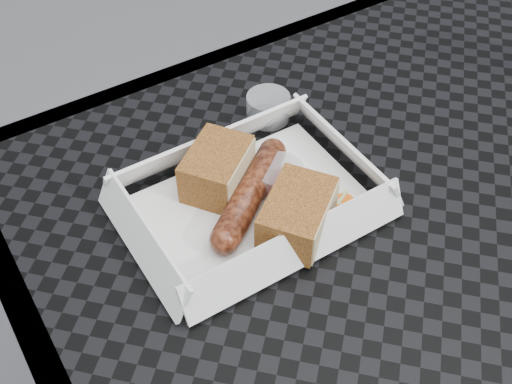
% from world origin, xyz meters
% --- Properties ---
extents(patio_table, '(0.80, 0.80, 0.74)m').
position_xyz_m(patio_table, '(0.00, 0.00, 0.67)').
color(patio_table, black).
rests_on(patio_table, ground).
extents(food_tray, '(0.22, 0.15, 0.00)m').
position_xyz_m(food_tray, '(-0.15, 0.14, 0.75)').
color(food_tray, white).
rests_on(food_tray, patio_table).
extents(bratwurst, '(0.13, 0.10, 0.03)m').
position_xyz_m(bratwurst, '(-0.15, 0.15, 0.76)').
color(bratwurst, brown).
rests_on(bratwurst, food_tray).
extents(bread_near, '(0.09, 0.09, 0.05)m').
position_xyz_m(bread_near, '(-0.17, 0.18, 0.77)').
color(bread_near, brown).
rests_on(bread_near, food_tray).
extents(bread_far, '(0.10, 0.09, 0.04)m').
position_xyz_m(bread_far, '(-0.13, 0.09, 0.77)').
color(bread_far, brown).
rests_on(bread_far, food_tray).
extents(veg_garnish, '(0.03, 0.03, 0.00)m').
position_xyz_m(veg_garnish, '(-0.08, 0.09, 0.75)').
color(veg_garnish, '#F25D0A').
rests_on(veg_garnish, food_tray).
extents(napkin, '(0.14, 0.14, 0.00)m').
position_xyz_m(napkin, '(-0.11, 0.15, 0.75)').
color(napkin, white).
rests_on(napkin, patio_table).
extents(condiment_cup_sauce, '(0.05, 0.05, 0.03)m').
position_xyz_m(condiment_cup_sauce, '(-0.11, 0.15, 0.76)').
color(condiment_cup_sauce, maroon).
rests_on(condiment_cup_sauce, patio_table).
extents(condiment_cup_empty, '(0.05, 0.05, 0.03)m').
position_xyz_m(condiment_cup_empty, '(-0.06, 0.25, 0.76)').
color(condiment_cup_empty, silver).
rests_on(condiment_cup_empty, patio_table).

